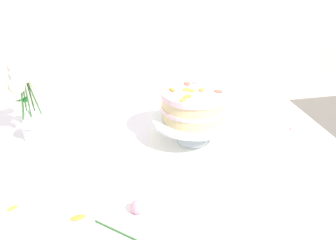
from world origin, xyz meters
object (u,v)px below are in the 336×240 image
Objects in this scene: cake_stand at (193,122)px; layer_cake at (193,104)px; fallen_rose at (137,208)px; flower_vase at (27,100)px; dining_table at (152,181)px.

cake_stand is 0.07m from layer_cake.
cake_stand is 2.08× the size of fallen_rose.
fallen_rose is at bearing -125.68° from layer_cake.
flower_vase is (-0.57, 0.14, 0.01)m from layer_cake.
dining_table is 4.83× the size of cake_stand.
fallen_rose is (-0.25, -0.35, -0.06)m from cake_stand.
fallen_rose is at bearing -107.60° from dining_table.
fallen_rose is at bearing -56.14° from flower_vase.
layer_cake reaches higher than fallen_rose.
cake_stand is 0.95× the size of flower_vase.
cake_stand reaches higher than dining_table.
layer_cake reaches higher than cake_stand.
flower_vase reaches higher than dining_table.
flower_vase is 2.19× the size of fallen_rose.
flower_vase reaches higher than layer_cake.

